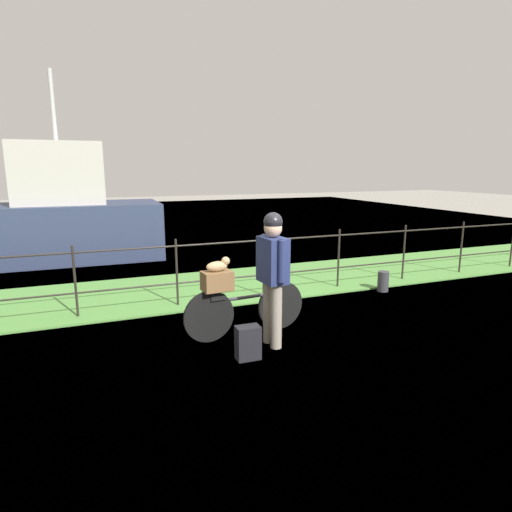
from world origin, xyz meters
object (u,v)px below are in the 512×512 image
Objects in this scene: terrier_dog at (219,265)px; backpack_on_paving at (248,343)px; cyclist_person at (273,268)px; moored_boat_near at (63,218)px; wooden_crate at (217,281)px; mooring_bollard at (383,281)px; bicycle_main at (245,309)px.

terrier_dog is 1.05m from backpack_on_paving.
moored_boat_near is (-2.60, 6.59, 0.02)m from cyclist_person.
backpack_on_paving is at bearing -72.41° from moored_boat_near.
wooden_crate is 3.65m from mooring_bollard.
mooring_bollard is at bearing -43.27° from moored_boat_near.
cyclist_person is at bearing -35.29° from terrier_dog.
wooden_crate is at bearing -175.00° from bicycle_main.
backpack_on_paving is at bearing -76.30° from wooden_crate.
wooden_crate is 1.02× the size of mooring_bollard.
moored_boat_near is (-2.18, 6.86, 0.82)m from backpack_on_paving.
moored_boat_near reaches higher than backpack_on_paving.
terrier_dog is 0.19× the size of cyclist_person.
backpack_on_paving is at bearing -78.35° from terrier_dog.
terrier_dog is 6.52m from moored_boat_near.
bicycle_main is at bearing 5.00° from terrier_dog.
bicycle_main is 4.69× the size of mooring_bollard.
moored_boat_near reaches higher than bicycle_main.
terrier_dog reaches higher than wooden_crate.
wooden_crate is (-0.39, -0.03, 0.44)m from bicycle_main.
bicycle_main reaches higher than mooring_bollard.
terrier_dog reaches higher than backpack_on_paving.
mooring_bollard is at bearing 18.71° from bicycle_main.
bicycle_main is 3.22m from mooring_bollard.
terrier_dog reaches higher than mooring_bollard.
cyclist_person is at bearing -146.59° from backpack_on_paving.
mooring_bollard is at bearing 17.33° from terrier_dog.
moored_boat_near is at bearing 136.73° from mooring_bollard.
wooden_crate is at bearing -162.76° from mooring_bollard.
backpack_on_paving is 0.09× the size of moored_boat_near.
mooring_bollard is (3.43, 1.07, -0.61)m from wooden_crate.
mooring_bollard is (3.27, 1.74, -0.02)m from backpack_on_paving.
terrier_dog is at bearing -175.00° from bicycle_main.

